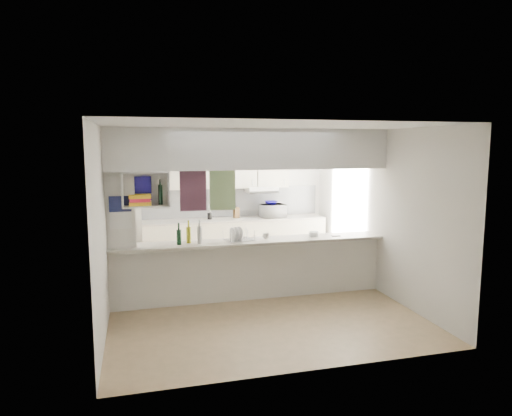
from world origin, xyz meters
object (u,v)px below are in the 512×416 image
object	(u,v)px
dish_rack	(238,235)
microwave	(273,211)
bowl	(271,203)
wine_bottles	(189,235)

from	to	relation	value
dish_rack	microwave	bearing A→B (deg)	46.17
microwave	bowl	xyz separation A→B (m)	(-0.03, 0.03, 0.16)
dish_rack	wine_bottles	size ratio (longest dim) A/B	1.27
bowl	dish_rack	bearing A→B (deg)	-118.74
bowl	wine_bottles	xyz separation A→B (m)	(-1.88, -2.11, -0.17)
microwave	bowl	distance (m)	0.17
microwave	dish_rack	xyz separation A→B (m)	(-1.16, -2.03, -0.05)
bowl	dish_rack	distance (m)	2.36
microwave	bowl	bearing A→B (deg)	-59.23
wine_bottles	microwave	bearing A→B (deg)	47.47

